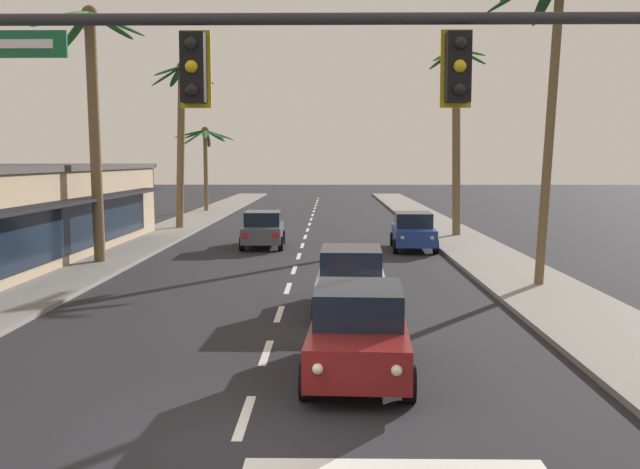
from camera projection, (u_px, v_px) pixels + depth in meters
name	position (u px, v px, depth m)	size (l,w,h in m)	color
ground_plane	(235.00, 447.00, 10.21)	(220.00, 220.00, 0.00)	#232328
sidewalk_right	(486.00, 256.00, 29.98)	(3.20, 110.00, 0.14)	gray
sidewalk_left	(112.00, 255.00, 30.21)	(3.20, 110.00, 0.14)	gray
lane_markings	(308.00, 259.00, 29.56)	(4.28, 86.51, 0.01)	silver
traffic_signal_mast	(466.00, 106.00, 9.70)	(10.74, 0.41, 6.79)	#2D2D33
sedan_lead_at_stop_bar	(359.00, 331.00, 13.53)	(2.11, 4.51, 1.68)	maroon
sedan_third_in_queue	(351.00, 279.00, 19.49)	(2.04, 4.49, 1.68)	silver
sedan_oncoming_far	(263.00, 229.00, 33.63)	(2.06, 4.49, 1.68)	#4C515B
sedan_parked_nearest_kerb	(413.00, 231.00, 32.68)	(2.07, 4.50, 1.68)	navy
palm_left_second	(93.00, 95.00, 27.36)	(4.00, 4.45, 9.81)	brown
palm_left_third	(181.00, 123.00, 41.50)	(3.62, 3.29, 9.63)	brown
palm_left_farthest	(205.00, 147.00, 55.72)	(4.71, 4.46, 6.60)	brown
palm_right_second	(556.00, 38.00, 22.09)	(4.68, 4.54, 10.12)	brown
palm_right_third	(456.00, 110.00, 37.31)	(3.05, 3.23, 9.95)	brown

